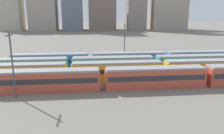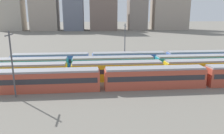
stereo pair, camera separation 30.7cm
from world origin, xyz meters
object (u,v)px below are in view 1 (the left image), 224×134
object	(u,v)px
train_track_2	(194,63)
train_track_1	(163,69)
catenary_pole_0	(12,62)
train_track_0	(205,76)
catenary_pole_1	(125,42)
train_track_3	(202,58)

from	to	relation	value
train_track_2	train_track_1	bearing A→B (deg)	-150.37
train_track_1	train_track_2	size ratio (longest dim) A/B	0.80
train_track_2	catenary_pole_0	size ratio (longest dim) A/B	8.90
train_track_0	catenary_pole_1	size ratio (longest dim) A/B	7.08
catenary_pole_0	train_track_3	bearing A→B (deg)	24.46
train_track_2	catenary_pole_0	world-z (taller)	catenary_pole_0
catenary_pole_1	train_track_0	bearing A→B (deg)	-56.61
train_track_1	train_track_3	xyz separation A→B (m)	(13.57, 10.40, 0.00)
train_track_0	train_track_3	bearing A→B (deg)	64.67
train_track_2	train_track_3	bearing A→B (deg)	49.57
train_track_0	catenary_pole_1	xyz separation A→B (m)	(-12.13, 18.41, 3.93)
train_track_0	train_track_1	bearing A→B (deg)	139.96
train_track_0	train_track_1	size ratio (longest dim) A/B	1.00
train_track_0	catenary_pole_0	world-z (taller)	catenary_pole_0
catenary_pole_0	train_track_0	bearing A→B (deg)	4.72
train_track_2	catenary_pole_0	xyz separation A→B (m)	(-35.82, -13.11, 3.91)
train_track_0	train_track_2	xyz separation A→B (m)	(2.95, 10.40, 0.00)
train_track_2	catenary_pole_0	bearing A→B (deg)	-159.89
catenary_pole_1	train_track_1	bearing A→B (deg)	-65.77
train_track_0	train_track_2	bearing A→B (deg)	74.14
train_track_1	train_track_2	xyz separation A→B (m)	(9.14, 5.20, 0.00)
train_track_1	catenary_pole_0	world-z (taller)	catenary_pole_0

